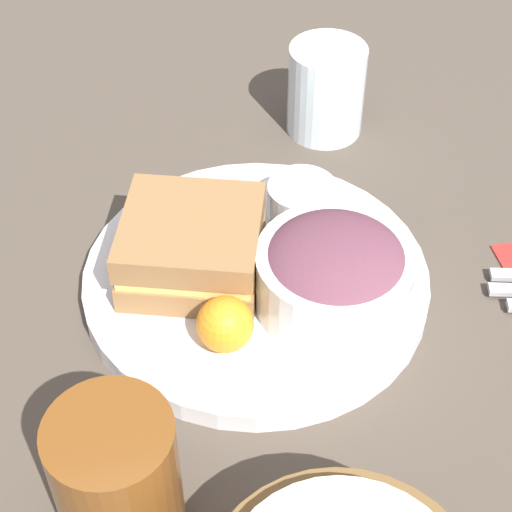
{
  "coord_description": "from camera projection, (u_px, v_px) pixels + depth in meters",
  "views": [
    {
      "loc": [
        0.1,
        0.5,
        0.55
      ],
      "look_at": [
        0.0,
        0.0,
        0.04
      ],
      "focal_mm": 60.0,
      "sensor_mm": 36.0,
      "label": 1
    }
  ],
  "objects": [
    {
      "name": "dressing_cup",
      "position": [
        302.0,
        201.0,
        0.78
      ],
      "size": [
        0.06,
        0.06,
        0.03
      ],
      "primitive_type": "cylinder",
      "color": "#B7B7BC",
      "rests_on": "plate"
    },
    {
      "name": "drink_glass",
      "position": [
        118.0,
        481.0,
        0.55
      ],
      "size": [
        0.08,
        0.08,
        0.12
      ],
      "primitive_type": "cylinder",
      "color": "brown",
      "rests_on": "ground_plane"
    },
    {
      "name": "salad_bowl",
      "position": [
        335.0,
        272.0,
        0.69
      ],
      "size": [
        0.13,
        0.13,
        0.07
      ],
      "color": "white",
      "rests_on": "plate"
    },
    {
      "name": "water_glass",
      "position": [
        326.0,
        90.0,
        0.88
      ],
      "size": [
        0.08,
        0.08,
        0.1
      ],
      "primitive_type": "cylinder",
      "color": "silver",
      "rests_on": "ground_plane"
    },
    {
      "name": "plate",
      "position": [
        256.0,
        280.0,
        0.74
      ],
      "size": [
        0.3,
        0.3,
        0.02
      ],
      "primitive_type": "cylinder",
      "color": "silver",
      "rests_on": "ground_plane"
    },
    {
      "name": "orange_wedge",
      "position": [
        225.0,
        324.0,
        0.67
      ],
      "size": [
        0.05,
        0.05,
        0.05
      ],
      "primitive_type": "sphere",
      "color": "orange",
      "rests_on": "plate"
    },
    {
      "name": "ground_plane",
      "position": [
        256.0,
        288.0,
        0.75
      ],
      "size": [
        4.0,
        4.0,
        0.0
      ],
      "primitive_type": "plane",
      "color": "#4C4238"
    },
    {
      "name": "sandwich",
      "position": [
        192.0,
        246.0,
        0.72
      ],
      "size": [
        0.14,
        0.14,
        0.06
      ],
      "color": "olive",
      "rests_on": "plate"
    }
  ]
}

